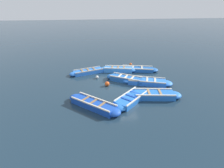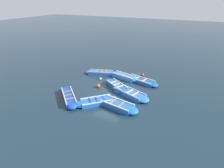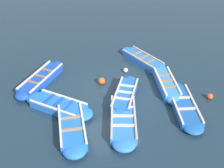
% 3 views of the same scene
% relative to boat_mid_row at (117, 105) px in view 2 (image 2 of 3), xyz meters
% --- Properties ---
extents(ground_plane, '(120.00, 120.00, 0.00)m').
position_rel_boat_mid_row_xyz_m(ground_plane, '(-1.78, 2.40, -0.19)').
color(ground_plane, '#1C303F').
extents(boat_mid_row, '(3.62, 1.47, 0.44)m').
position_rel_boat_mid_row_xyz_m(boat_mid_row, '(0.00, 0.00, 0.00)').
color(boat_mid_row, blue).
rests_on(boat_mid_row, ground).
extents(boat_alongside, '(3.44, 1.75, 0.38)m').
position_rel_boat_mid_row_xyz_m(boat_alongside, '(-4.17, 5.03, -0.03)').
color(boat_alongside, blue).
rests_on(boat_alongside, ground).
extents(boat_stern_in, '(3.15, 2.41, 0.46)m').
position_rel_boat_mid_row_xyz_m(boat_stern_in, '(-1.27, 2.82, 0.01)').
color(boat_stern_in, '#1E59AD').
rests_on(boat_stern_in, ground).
extents(boat_far_corner, '(3.87, 2.20, 0.41)m').
position_rel_boat_mid_row_xyz_m(boat_far_corner, '(0.23, 2.14, -0.02)').
color(boat_far_corner, blue).
rests_on(boat_far_corner, ground).
extents(boat_bow_out, '(3.23, 3.06, 0.44)m').
position_rel_boat_mid_row_xyz_m(boat_bow_out, '(-3.99, -0.62, 0.00)').
color(boat_bow_out, '#1947B7').
rests_on(boat_bow_out, ground).
extents(boat_outer_right, '(3.09, 2.98, 0.40)m').
position_rel_boat_mid_row_xyz_m(boat_outer_right, '(-1.59, -0.22, -0.02)').
color(boat_outer_right, blue).
rests_on(boat_outer_right, ground).
extents(boat_outer_left, '(3.31, 1.41, 0.46)m').
position_rel_boat_mid_row_xyz_m(boat_outer_left, '(-1.49, 5.08, 0.01)').
color(boat_outer_left, '#3884E0').
rests_on(boat_outer_left, ground).
extents(boat_tucked, '(3.82, 1.81, 0.38)m').
position_rel_boat_mid_row_xyz_m(boat_tucked, '(0.28, 5.01, -0.03)').
color(boat_tucked, '#1E59AD').
rests_on(boat_tucked, ground).
extents(buoy_orange_near, '(0.25, 0.25, 0.25)m').
position_rel_boat_mid_row_xyz_m(buoy_orange_near, '(-3.48, 3.73, -0.07)').
color(buoy_orange_near, silver).
rests_on(buoy_orange_near, ground).
extents(buoy_yellow_far, '(0.35, 0.35, 0.35)m').
position_rel_boat_mid_row_xyz_m(buoy_yellow_far, '(-2.84, 2.19, -0.02)').
color(buoy_yellow_far, '#E05119').
rests_on(buoy_yellow_far, ground).
extents(buoy_white_drifting, '(0.28, 0.28, 0.28)m').
position_rel_boat_mid_row_xyz_m(buoy_white_drifting, '(0.03, 6.53, -0.05)').
color(buoy_white_drifting, '#E05119').
rests_on(buoy_white_drifting, ground).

